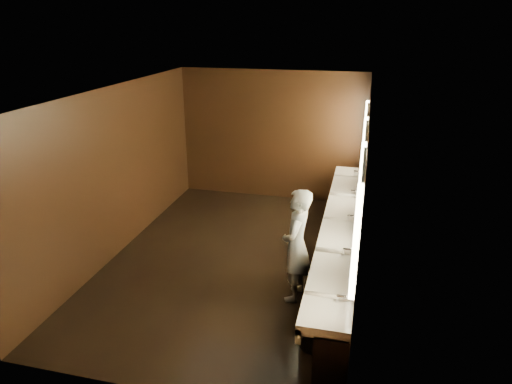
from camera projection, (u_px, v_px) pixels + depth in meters
floor at (234, 259)px, 7.68m from camera, size 6.00×6.00×0.00m
ceiling at (231, 91)px, 6.68m from camera, size 4.00×6.00×0.02m
wall_back at (272, 136)px, 9.90m from camera, size 4.00×0.02×2.80m
wall_front at (145, 281)px, 4.46m from camera, size 4.00×0.02×2.80m
wall_left at (118, 171)px, 7.62m from camera, size 0.02×6.00×2.80m
wall_right at (362, 191)px, 6.73m from camera, size 0.02×6.00×2.80m
sink_counter at (344, 244)px, 7.10m from camera, size 0.55×5.40×1.01m
mirror_band at (363, 169)px, 6.61m from camera, size 0.06×5.03×1.15m
person at (296, 245)px, 6.36m from camera, size 0.46×0.64×1.66m
trash_bin at (315, 325)px, 5.56m from camera, size 0.50×0.50×0.59m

